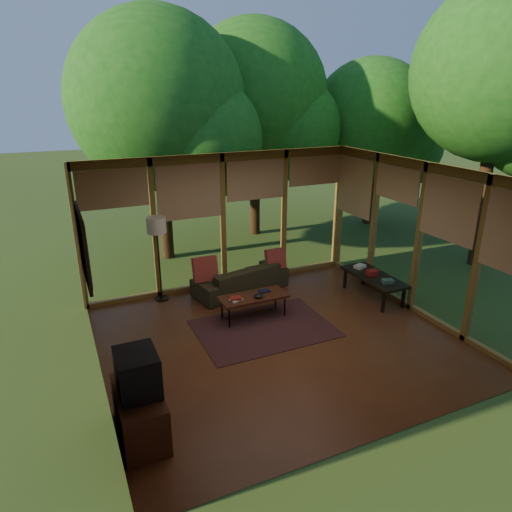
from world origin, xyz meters
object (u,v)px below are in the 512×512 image
sofa (241,278)px  floor_lamp (157,230)px  coffee_table (253,298)px  side_console (374,278)px  television (137,373)px  media_cabinet (140,414)px

sofa → floor_lamp: (-1.54, 0.28, 1.13)m
coffee_table → sofa: bearing=78.7°
coffee_table → floor_lamp: bearing=132.8°
coffee_table → side_console: bearing=-4.3°
sofa → coffee_table: size_ratio=1.59×
coffee_table → television: bearing=-138.0°
television → sofa: bearing=51.5°
coffee_table → media_cabinet: bearing=-138.2°
floor_lamp → media_cabinet: bearing=-107.0°
media_cabinet → side_console: 5.25m
media_cabinet → floor_lamp: 3.89m
floor_lamp → side_console: (3.78, -1.60, -1.00)m
sofa → side_console: bearing=137.5°
sofa → media_cabinet: bearing=39.4°
floor_lamp → coffee_table: floor_lamp is taller
side_console → floor_lamp: bearing=157.0°
media_cabinet → floor_lamp: bearing=73.0°
coffee_table → side_console: 2.47m
sofa → media_cabinet: (-2.63, -3.28, 0.02)m
sofa → coffee_table: (-0.23, -1.14, 0.11)m
sofa → coffee_table: bearing=66.8°
media_cabinet → sofa: bearing=51.3°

